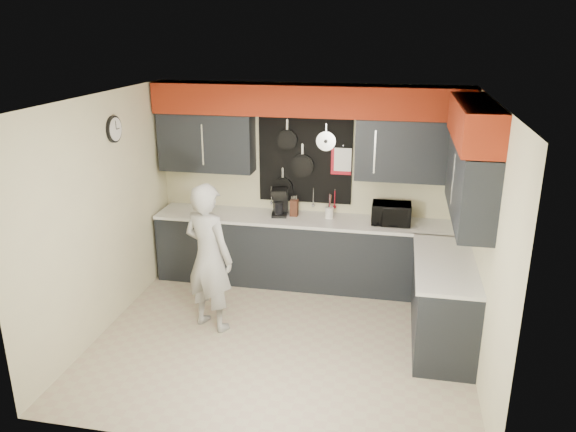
% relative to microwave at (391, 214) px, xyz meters
% --- Properties ---
extents(ground, '(4.00, 4.00, 0.00)m').
position_rel_microwave_xyz_m(ground, '(-1.09, -1.44, -1.05)').
color(ground, '#B2A88B').
rests_on(ground, ground).
extents(back_wall_assembly, '(4.00, 0.36, 2.60)m').
position_rel_microwave_xyz_m(back_wall_assembly, '(-1.08, 0.16, 0.96)').
color(back_wall_assembly, beige).
rests_on(back_wall_assembly, ground).
extents(right_wall_assembly, '(0.36, 3.50, 2.60)m').
position_rel_microwave_xyz_m(right_wall_assembly, '(0.76, -1.18, 0.89)').
color(right_wall_assembly, beige).
rests_on(right_wall_assembly, ground).
extents(left_wall_assembly, '(0.05, 3.50, 2.60)m').
position_rel_microwave_xyz_m(left_wall_assembly, '(-3.08, -1.43, 0.28)').
color(left_wall_assembly, beige).
rests_on(left_wall_assembly, ground).
extents(base_cabinets, '(3.95, 2.20, 0.92)m').
position_rel_microwave_xyz_m(base_cabinets, '(-0.60, -0.31, -0.59)').
color(base_cabinets, black).
rests_on(base_cabinets, ground).
extents(microwave, '(0.48, 0.33, 0.27)m').
position_rel_microwave_xyz_m(microwave, '(0.00, 0.00, 0.00)').
color(microwave, black).
rests_on(microwave, base_cabinets).
extents(knife_block, '(0.10, 0.10, 0.22)m').
position_rel_microwave_xyz_m(knife_block, '(-1.24, 0.06, -0.02)').
color(knife_block, '#371E11').
rests_on(knife_block, base_cabinets).
extents(utensil_crock, '(0.11, 0.11, 0.14)m').
position_rel_microwave_xyz_m(utensil_crock, '(-0.78, 0.07, -0.06)').
color(utensil_crock, white).
rests_on(utensil_crock, base_cabinets).
extents(coffee_maker, '(0.23, 0.27, 0.36)m').
position_rel_microwave_xyz_m(coffee_maker, '(-1.43, 0.06, 0.05)').
color(coffee_maker, black).
rests_on(coffee_maker, base_cabinets).
extents(person, '(0.73, 0.61, 1.69)m').
position_rel_microwave_xyz_m(person, '(-1.94, -1.32, -0.21)').
color(person, '#A2A19F').
rests_on(person, ground).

